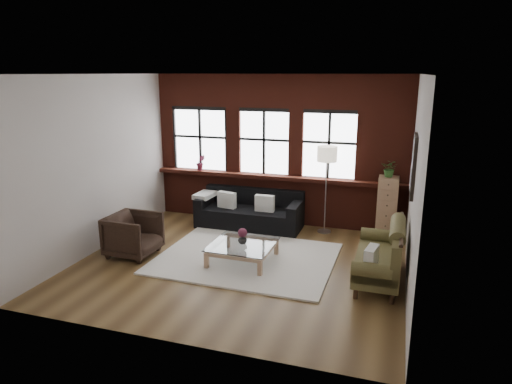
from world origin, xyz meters
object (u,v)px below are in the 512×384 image
(armchair, at_px, (134,235))
(floor_lamp, at_px, (326,187))
(vase, at_px, (243,239))
(dark_sofa, at_px, (249,209))
(drawer_chest, at_px, (387,208))
(coffee_table, at_px, (243,253))
(vintage_settee, at_px, (378,253))

(armchair, bearing_deg, floor_lamp, -52.35)
(armchair, relative_size, floor_lamp, 0.43)
(armchair, bearing_deg, vase, -80.82)
(dark_sofa, height_order, drawer_chest, drawer_chest)
(armchair, xyz_separation_m, floor_lamp, (3.09, 2.28, 0.59))
(coffee_table, xyz_separation_m, drawer_chest, (2.32, 2.03, 0.46))
(vase, height_order, floor_lamp, floor_lamp)
(vintage_settee, relative_size, vase, 10.41)
(vintage_settee, relative_size, coffee_table, 1.63)
(dark_sofa, xyz_separation_m, armchair, (-1.51, -2.10, -0.02))
(dark_sofa, distance_m, vase, 1.89)
(vintage_settee, relative_size, drawer_chest, 1.39)
(vintage_settee, distance_m, floor_lamp, 2.38)
(vintage_settee, height_order, armchair, vintage_settee)
(dark_sofa, bearing_deg, vase, -75.14)
(vintage_settee, height_order, vase, vintage_settee)
(dark_sofa, height_order, floor_lamp, floor_lamp)
(coffee_table, distance_m, vase, 0.26)
(dark_sofa, height_order, armchair, dark_sofa)
(dark_sofa, height_order, vase, dark_sofa)
(dark_sofa, bearing_deg, drawer_chest, 4.23)
(dark_sofa, xyz_separation_m, drawer_chest, (2.81, 0.21, 0.23))
(vintage_settee, xyz_separation_m, coffee_table, (-2.28, 0.00, -0.29))
(vintage_settee, height_order, floor_lamp, floor_lamp)
(coffee_table, xyz_separation_m, vase, (0.00, 0.00, 0.26))
(armchair, distance_m, floor_lamp, 3.89)
(vintage_settee, relative_size, armchair, 2.06)
(dark_sofa, bearing_deg, coffee_table, -75.14)
(vintage_settee, xyz_separation_m, armchair, (-4.27, -0.28, -0.08))
(vase, xyz_separation_m, drawer_chest, (2.32, 2.03, 0.19))
(dark_sofa, relative_size, vase, 13.28)
(vintage_settee, bearing_deg, coffee_table, 179.98)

